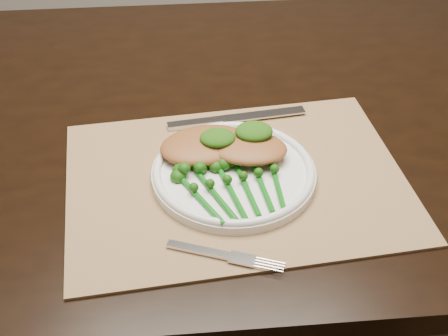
{
  "coord_description": "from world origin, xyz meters",
  "views": [
    {
      "loc": [
        0.05,
        -0.81,
        1.36
      ],
      "look_at": [
        0.08,
        -0.1,
        0.78
      ],
      "focal_mm": 50.0,
      "sensor_mm": 36.0,
      "label": 1
    }
  ],
  "objects_px": {
    "chicken_fillet_left": "(205,145)",
    "broccolini_bundle": "(239,190)",
    "dining_table": "(219,260)",
    "dinner_plate": "(234,172)",
    "placemat": "(236,180)"
  },
  "relations": [
    {
      "from": "placemat",
      "to": "dinner_plate",
      "type": "bearing_deg",
      "value": 131.6
    },
    {
      "from": "chicken_fillet_left",
      "to": "broccolini_bundle",
      "type": "relative_size",
      "value": 0.75
    },
    {
      "from": "dining_table",
      "to": "broccolini_bundle",
      "type": "xyz_separation_m",
      "value": [
        0.02,
        -0.23,
        0.4
      ]
    },
    {
      "from": "dinner_plate",
      "to": "broccolini_bundle",
      "type": "relative_size",
      "value": 1.3
    },
    {
      "from": "dinner_plate",
      "to": "chicken_fillet_left",
      "type": "relative_size",
      "value": 1.75
    },
    {
      "from": "dining_table",
      "to": "broccolini_bundle",
      "type": "distance_m",
      "value": 0.46
    },
    {
      "from": "dinner_plate",
      "to": "broccolini_bundle",
      "type": "height_order",
      "value": "broccolini_bundle"
    },
    {
      "from": "placemat",
      "to": "dinner_plate",
      "type": "relative_size",
      "value": 2.05
    },
    {
      "from": "placemat",
      "to": "dining_table",
      "type": "bearing_deg",
      "value": 88.6
    },
    {
      "from": "chicken_fillet_left",
      "to": "placemat",
      "type": "bearing_deg",
      "value": -61.58
    },
    {
      "from": "dining_table",
      "to": "dinner_plate",
      "type": "relative_size",
      "value": 6.67
    },
    {
      "from": "dinner_plate",
      "to": "placemat",
      "type": "bearing_deg",
      "value": -40.95
    },
    {
      "from": "dining_table",
      "to": "chicken_fillet_left",
      "type": "bearing_deg",
      "value": -103.09
    },
    {
      "from": "chicken_fillet_left",
      "to": "broccolini_bundle",
      "type": "height_order",
      "value": "chicken_fillet_left"
    },
    {
      "from": "dining_table",
      "to": "dinner_plate",
      "type": "distance_m",
      "value": 0.43
    }
  ]
}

